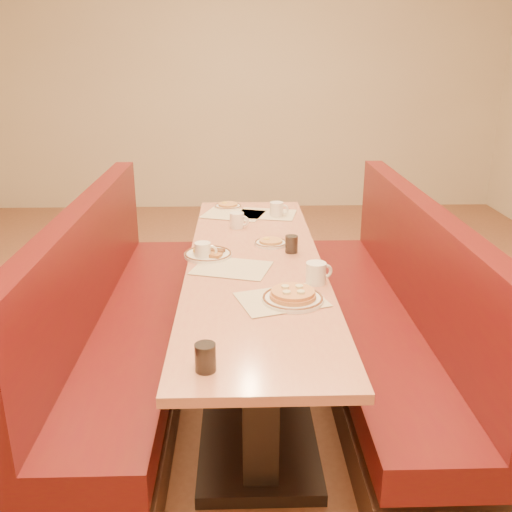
{
  "coord_description": "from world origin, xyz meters",
  "views": [
    {
      "loc": [
        -0.08,
        -2.81,
        1.78
      ],
      "look_at": [
        0.0,
        -0.2,
        0.85
      ],
      "focal_mm": 40.0,
      "sensor_mm": 36.0,
      "label": 1
    }
  ],
  "objects_px": {
    "pancake_plate": "(293,297)",
    "coffee_mug_b": "(203,251)",
    "soda_tumbler_mid": "(292,244)",
    "booth_right": "(387,326)",
    "coffee_mug_a": "(317,273)",
    "booth_left": "(121,329)",
    "eggs_plate": "(207,254)",
    "soda_tumbler_near": "(205,358)",
    "coffee_mug_c": "(277,209)",
    "diner_table": "(255,325)",
    "coffee_mug_d": "(237,220)"
  },
  "relations": [
    {
      "from": "pancake_plate",
      "to": "coffee_mug_b",
      "type": "height_order",
      "value": "coffee_mug_b"
    },
    {
      "from": "pancake_plate",
      "to": "soda_tumbler_mid",
      "type": "distance_m",
      "value": 0.65
    },
    {
      "from": "booth_right",
      "to": "coffee_mug_a",
      "type": "bearing_deg",
      "value": -145.43
    },
    {
      "from": "booth_left",
      "to": "eggs_plate",
      "type": "xyz_separation_m",
      "value": [
        0.48,
        0.08,
        0.4
      ]
    },
    {
      "from": "eggs_plate",
      "to": "soda_tumbler_near",
      "type": "relative_size",
      "value": 2.53
    },
    {
      "from": "coffee_mug_b",
      "to": "coffee_mug_c",
      "type": "bearing_deg",
      "value": 63.88
    },
    {
      "from": "booth_left",
      "to": "coffee_mug_b",
      "type": "height_order",
      "value": "booth_left"
    },
    {
      "from": "pancake_plate",
      "to": "coffee_mug_c",
      "type": "height_order",
      "value": "coffee_mug_c"
    },
    {
      "from": "booth_right",
      "to": "soda_tumbler_mid",
      "type": "height_order",
      "value": "booth_right"
    },
    {
      "from": "coffee_mug_b",
      "to": "soda_tumbler_mid",
      "type": "distance_m",
      "value": 0.48
    },
    {
      "from": "soda_tumbler_mid",
      "to": "eggs_plate",
      "type": "bearing_deg",
      "value": -173.6
    },
    {
      "from": "coffee_mug_b",
      "to": "soda_tumbler_near",
      "type": "distance_m",
      "value": 1.13
    },
    {
      "from": "booth_left",
      "to": "soda_tumbler_mid",
      "type": "height_order",
      "value": "booth_left"
    },
    {
      "from": "booth_right",
      "to": "coffee_mug_b",
      "type": "xyz_separation_m",
      "value": [
        -1.0,
        0.04,
        0.44
      ]
    },
    {
      "from": "booth_right",
      "to": "coffee_mug_b",
      "type": "relative_size",
      "value": 20.67
    },
    {
      "from": "soda_tumbler_near",
      "to": "booth_right",
      "type": "bearing_deg",
      "value": 49.32
    },
    {
      "from": "soda_tumbler_mid",
      "to": "soda_tumbler_near",
      "type": "bearing_deg",
      "value": -108.35
    },
    {
      "from": "booth_left",
      "to": "soda_tumbler_near",
      "type": "bearing_deg",
      "value": -63.89
    },
    {
      "from": "diner_table",
      "to": "eggs_plate",
      "type": "bearing_deg",
      "value": 161.78
    },
    {
      "from": "pancake_plate",
      "to": "eggs_plate",
      "type": "xyz_separation_m",
      "value": [
        -0.41,
        0.6,
        -0.01
      ]
    },
    {
      "from": "booth_left",
      "to": "coffee_mug_a",
      "type": "distance_m",
      "value": 1.15
    },
    {
      "from": "coffee_mug_b",
      "to": "soda_tumbler_mid",
      "type": "xyz_separation_m",
      "value": [
        0.47,
        0.1,
        -0.0
      ]
    },
    {
      "from": "soda_tumbler_mid",
      "to": "pancake_plate",
      "type": "bearing_deg",
      "value": -94.57
    },
    {
      "from": "booth_left",
      "to": "booth_right",
      "type": "distance_m",
      "value": 1.46
    },
    {
      "from": "coffee_mug_a",
      "to": "soda_tumbler_mid",
      "type": "distance_m",
      "value": 0.45
    },
    {
      "from": "booth_right",
      "to": "coffee_mug_d",
      "type": "relative_size",
      "value": 20.43
    },
    {
      "from": "booth_left",
      "to": "coffee_mug_c",
      "type": "xyz_separation_m",
      "value": [
        0.91,
        0.87,
        0.44
      ]
    },
    {
      "from": "coffee_mug_b",
      "to": "coffee_mug_c",
      "type": "relative_size",
      "value": 0.96
    },
    {
      "from": "coffee_mug_a",
      "to": "soda_tumbler_near",
      "type": "height_order",
      "value": "coffee_mug_a"
    },
    {
      "from": "pancake_plate",
      "to": "soda_tumbler_near",
      "type": "bearing_deg",
      "value": -121.72
    },
    {
      "from": "coffee_mug_b",
      "to": "soda_tumbler_mid",
      "type": "height_order",
      "value": "soda_tumbler_mid"
    },
    {
      "from": "eggs_plate",
      "to": "soda_tumbler_near",
      "type": "distance_m",
      "value": 1.17
    },
    {
      "from": "pancake_plate",
      "to": "soda_tumbler_mid",
      "type": "height_order",
      "value": "soda_tumbler_mid"
    },
    {
      "from": "soda_tumbler_near",
      "to": "soda_tumbler_mid",
      "type": "bearing_deg",
      "value": 71.65
    },
    {
      "from": "booth_left",
      "to": "booth_right",
      "type": "relative_size",
      "value": 1.0
    },
    {
      "from": "booth_left",
      "to": "coffee_mug_d",
      "type": "xyz_separation_m",
      "value": [
        0.64,
        0.61,
        0.44
      ]
    },
    {
      "from": "coffee_mug_c",
      "to": "coffee_mug_d",
      "type": "bearing_deg",
      "value": -131.62
    },
    {
      "from": "coffee_mug_d",
      "to": "eggs_plate",
      "type": "bearing_deg",
      "value": -84.39
    },
    {
      "from": "booth_right",
      "to": "pancake_plate",
      "type": "height_order",
      "value": "booth_right"
    },
    {
      "from": "coffee_mug_b",
      "to": "soda_tumbler_near",
      "type": "height_order",
      "value": "soda_tumbler_near"
    },
    {
      "from": "coffee_mug_c",
      "to": "coffee_mug_a",
      "type": "bearing_deg",
      "value": -80.12
    },
    {
      "from": "pancake_plate",
      "to": "coffee_mug_b",
      "type": "bearing_deg",
      "value": 127.37
    },
    {
      "from": "diner_table",
      "to": "soda_tumbler_near",
      "type": "distance_m",
      "value": 1.18
    },
    {
      "from": "coffee_mug_c",
      "to": "soda_tumbler_near",
      "type": "relative_size",
      "value": 1.25
    },
    {
      "from": "diner_table",
      "to": "booth_left",
      "type": "height_order",
      "value": "booth_left"
    },
    {
      "from": "coffee_mug_a",
      "to": "coffee_mug_c",
      "type": "relative_size",
      "value": 1.05
    },
    {
      "from": "coffee_mug_a",
      "to": "coffee_mug_c",
      "type": "height_order",
      "value": "coffee_mug_a"
    },
    {
      "from": "coffee_mug_c",
      "to": "booth_right",
      "type": "bearing_deg",
      "value": -52.69
    },
    {
      "from": "coffee_mug_c",
      "to": "soda_tumbler_near",
      "type": "bearing_deg",
      "value": -96.32
    },
    {
      "from": "coffee_mug_d",
      "to": "soda_tumbler_mid",
      "type": "relative_size",
      "value": 1.29
    }
  ]
}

